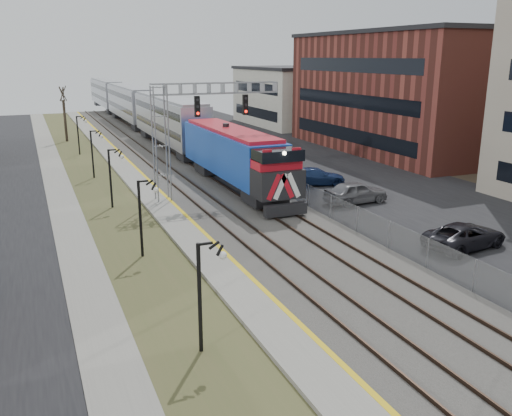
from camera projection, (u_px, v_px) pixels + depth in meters
sidewalk at (59, 189)px, 41.55m from camera, size 2.00×120.00×0.08m
grass_median at (99, 186)px, 42.68m from camera, size 4.00×120.00×0.06m
platform at (137, 181)px, 43.78m from camera, size 2.00×120.00×0.24m
ballast_bed at (196, 176)px, 45.65m from camera, size 8.00×120.00×0.20m
parking_lot at (321, 166)px, 50.17m from camera, size 16.00×120.00×0.04m
platform_edge at (148, 179)px, 44.07m from camera, size 0.24×120.00×0.01m
track_near at (173, 176)px, 44.86m from camera, size 1.58×120.00×0.15m
track_far at (213, 173)px, 46.17m from camera, size 1.58×120.00×0.15m
train at (141, 110)px, 72.36m from camera, size 3.00×85.85×5.33m
signal_gantry at (185, 121)px, 36.91m from camera, size 9.00×1.07×8.15m
lampposts at (139, 218)px, 27.32m from camera, size 0.14×62.14×4.00m
fence at (243, 164)px, 47.04m from camera, size 0.04×120.00×1.60m
buildings_east at (475, 96)px, 50.32m from camera, size 16.00×76.00×15.00m
car_lot_c at (465, 236)px, 28.69m from camera, size 5.14×2.95×1.35m
car_lot_d at (316, 177)px, 42.80m from camera, size 4.96×3.04×1.34m
car_lot_e at (356, 193)px, 37.41m from camera, size 4.65×2.09×1.55m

